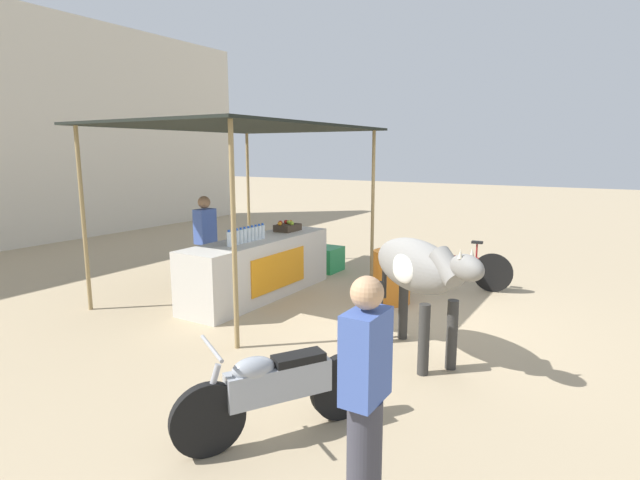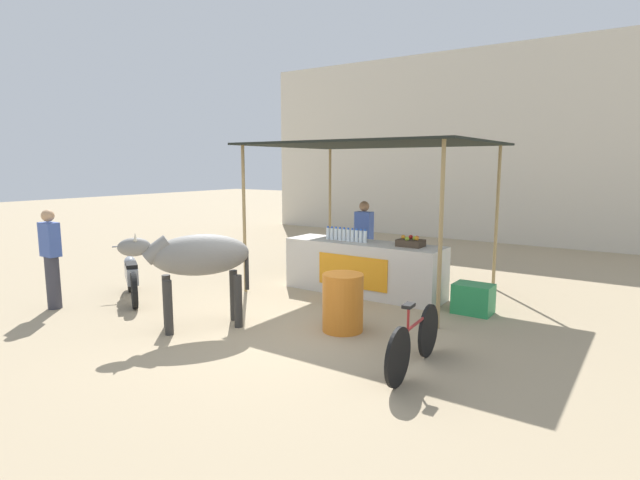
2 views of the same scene
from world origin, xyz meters
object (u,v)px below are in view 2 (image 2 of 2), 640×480
at_px(stall_counter, 363,268).
at_px(cow, 196,258).
at_px(motorcycle_parked, 131,276).
at_px(vendor_behind_counter, 364,241).
at_px(cooler_box, 473,299).
at_px(fruit_crate, 411,242).
at_px(water_barrel, 343,302).
at_px(passerby_on_street, 51,258).
at_px(bicycle_leaning, 414,341).

distance_m(stall_counter, cow, 3.29).
relative_size(stall_counter, cow, 1.78).
height_order(stall_counter, motorcycle_parked, stall_counter).
distance_m(vendor_behind_counter, cooler_box, 2.71).
bearing_deg(vendor_behind_counter, stall_counter, -60.69).
distance_m(stall_counter, fruit_crate, 1.06).
xyz_separation_m(stall_counter, water_barrel, (0.80, -2.00, -0.06)).
xyz_separation_m(motorcycle_parked, passerby_on_street, (-0.56, -1.08, 0.42)).
xyz_separation_m(water_barrel, passerby_on_street, (-4.54, -1.76, 0.43)).
relative_size(fruit_crate, cooler_box, 0.73).
relative_size(stall_counter, cooler_box, 5.00).
distance_m(fruit_crate, vendor_behind_counter, 1.51).
relative_size(water_barrel, bicycle_leaning, 0.50).
xyz_separation_m(cow, passerby_on_street, (-2.72, -0.68, -0.18)).
distance_m(motorcycle_parked, passerby_on_street, 1.29).
bearing_deg(cooler_box, water_barrel, -123.93).
xyz_separation_m(cooler_box, cow, (-3.10, -2.98, 0.79)).
height_order(vendor_behind_counter, water_barrel, vendor_behind_counter).
xyz_separation_m(stall_counter, cow, (-1.03, -3.08, 0.55)).
xyz_separation_m(vendor_behind_counter, cow, (-0.60, -3.83, 0.18)).
bearing_deg(stall_counter, passerby_on_street, -134.87).
height_order(cow, motorcycle_parked, cow).
distance_m(fruit_crate, water_barrel, 2.15).
xyz_separation_m(cow, bicycle_leaning, (3.25, 0.35, -0.69)).
bearing_deg(bicycle_leaning, cooler_box, 93.11).
bearing_deg(stall_counter, cow, -108.44).
bearing_deg(passerby_on_street, bicycle_leaning, 9.83).
bearing_deg(cooler_box, bicycle_leaning, -86.89).
distance_m(water_barrel, cow, 2.21).
height_order(fruit_crate, motorcycle_parked, fruit_crate).
height_order(fruit_crate, vendor_behind_counter, vendor_behind_counter).
bearing_deg(cooler_box, motorcycle_parked, -153.84).
bearing_deg(cow, motorcycle_parked, 169.57).
relative_size(water_barrel, cow, 0.49).
relative_size(vendor_behind_counter, cooler_box, 2.75).
xyz_separation_m(motorcycle_parked, bicycle_leaning, (5.40, -0.05, -0.08)).
xyz_separation_m(water_barrel, bicycle_leaning, (1.42, -0.73, -0.07)).
xyz_separation_m(fruit_crate, cooler_box, (1.17, -0.15, -0.79)).
bearing_deg(passerby_on_street, fruit_crate, 39.41).
bearing_deg(vendor_behind_counter, bicycle_leaning, -52.78).
bearing_deg(stall_counter, water_barrel, -68.26).
relative_size(vendor_behind_counter, passerby_on_street, 1.00).
bearing_deg(cow, vendor_behind_counter, 81.05).
height_order(cow, passerby_on_street, passerby_on_street).
bearing_deg(fruit_crate, cow, -121.61).
relative_size(cooler_box, motorcycle_parked, 0.38).
bearing_deg(bicycle_leaning, vendor_behind_counter, 127.22).
xyz_separation_m(stall_counter, passerby_on_street, (-3.74, -3.76, 0.37)).
relative_size(fruit_crate, passerby_on_street, 0.27).
bearing_deg(vendor_behind_counter, motorcycle_parked, -128.78).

